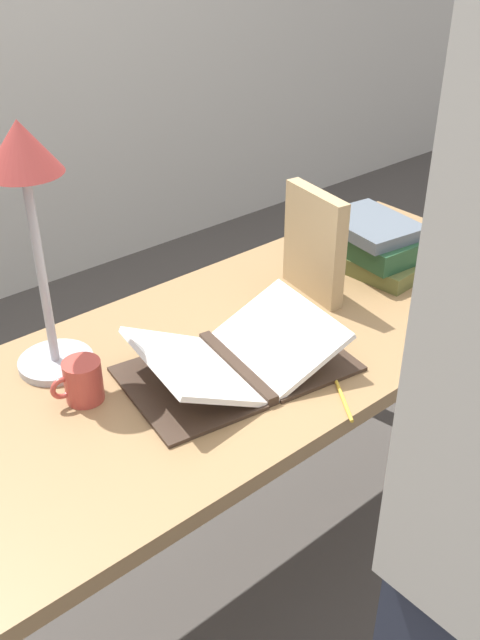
% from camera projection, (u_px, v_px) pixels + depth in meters
% --- Properties ---
extents(ground_plane, '(12.00, 12.00, 0.00)m').
position_uv_depth(ground_plane, '(253.00, 562.00, 1.93)').
color(ground_plane, '#47423D').
extents(reading_desk, '(1.58, 0.64, 0.73)m').
position_uv_depth(reading_desk, '(255.00, 372.00, 1.60)').
color(reading_desk, '#937047').
rests_on(reading_desk, ground_plane).
extents(open_book, '(0.48, 0.34, 0.10)m').
position_uv_depth(open_book, '(237.00, 359.00, 1.41)').
color(open_book, '#38281E').
rests_on(open_book, reading_desk).
extents(book_stack_tall, '(0.20, 0.31, 0.13)m').
position_uv_depth(book_stack_tall, '(369.00, 244.00, 1.79)').
color(book_stack_tall, brown).
rests_on(book_stack_tall, reading_desk).
extents(book_standing_upright, '(0.06, 0.20, 0.26)m').
position_uv_depth(book_standing_upright, '(314.00, 244.00, 1.64)').
color(book_standing_upright, tan).
rests_on(book_standing_upright, reading_desk).
extents(reading_lamp, '(0.15, 0.15, 0.50)m').
position_uv_depth(reading_lamp, '(28.00, 193.00, 1.25)').
color(reading_lamp, '#ADADB2').
rests_on(reading_lamp, reading_desk).
extents(coffee_mug, '(0.10, 0.07, 0.08)m').
position_uv_depth(coffee_mug, '(82.00, 381.00, 1.33)').
color(coffee_mug, '#B74238').
rests_on(coffee_mug, reading_desk).
extents(pencil, '(0.09, 0.13, 0.01)m').
position_uv_depth(pencil, '(342.00, 395.00, 1.36)').
color(pencil, gold).
rests_on(pencil, reading_desk).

